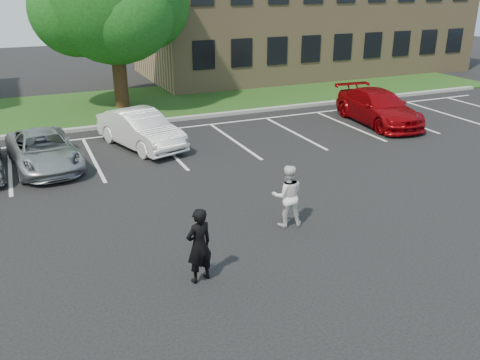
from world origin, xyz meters
The scene contains 10 objects.
ground_plane centered at (0.00, 0.00, 0.00)m, with size 90.00×90.00×0.00m, color black.
curb centered at (0.00, 12.00, 0.07)m, with size 40.00×0.30×0.15m, color gray.
grass_strip centered at (0.00, 16.00, 0.04)m, with size 44.00×8.00×0.08m, color #233D15.
stall_lines centered at (1.40, 8.95, 0.01)m, with size 34.00×5.36×0.01m.
office_building centered at (14.00, 21.99, 4.16)m, with size 22.40×10.40×8.30m.
man_black_suit centered at (-1.90, -1.19, 0.85)m, with size 0.62×0.41×1.70m, color black.
man_white_shirt centered at (1.09, 0.42, 0.84)m, with size 0.82×0.64×1.68m, color white.
car_silver_minivan centered at (-4.43, 7.77, 0.62)m, with size 2.06×4.46×1.24m, color #989B9F.
car_white_sedan centered at (-0.84, 8.66, 0.72)m, with size 1.52×4.37×1.44m, color silver.
car_red_compact centered at (9.82, 7.86, 0.74)m, with size 2.07×5.10×1.48m, color #8D0509.
Camera 1 is at (-4.91, -10.21, 6.07)m, focal length 38.00 mm.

